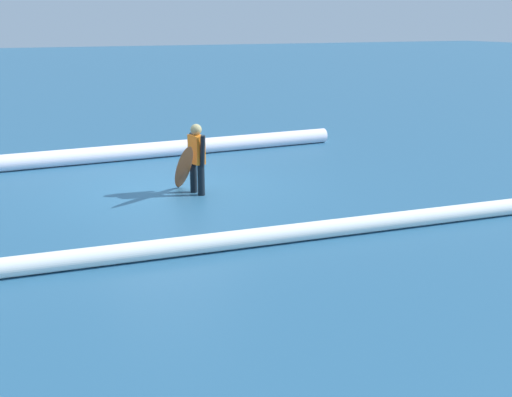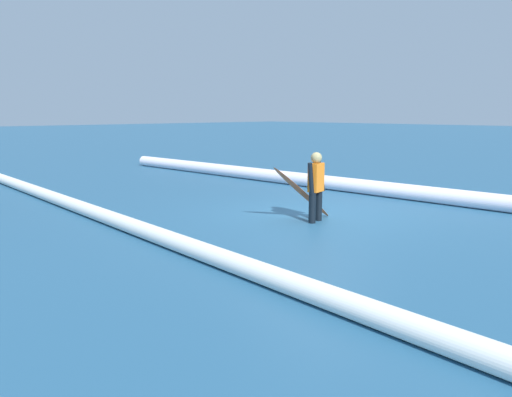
% 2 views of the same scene
% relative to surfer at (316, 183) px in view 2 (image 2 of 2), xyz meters
% --- Properties ---
extents(ground_plane, '(151.43, 151.43, 0.00)m').
position_rel_surfer_xyz_m(ground_plane, '(0.43, -0.56, -0.77)').
color(ground_plane, '#295B80').
extents(surfer, '(0.27, 0.63, 1.39)m').
position_rel_surfer_xyz_m(surfer, '(0.00, 0.00, 0.00)').
color(surfer, black).
rests_on(surfer, ground_plane).
extents(surfboard, '(0.49, 1.49, 1.14)m').
position_rel_surfer_xyz_m(surfboard, '(0.30, 0.07, -0.21)').
color(surfboard, '#E55926').
rests_on(surfboard, ground_plane).
extents(wave_crest_foreground, '(17.01, 0.75, 0.39)m').
position_rel_surfer_xyz_m(wave_crest_foreground, '(3.40, -3.64, -0.58)').
color(wave_crest_foreground, white).
rests_on(wave_crest_foreground, ground_plane).
extents(wave_crest_midground, '(19.23, 1.66, 0.28)m').
position_rel_surfer_xyz_m(wave_crest_midground, '(3.34, 3.05, -0.63)').
color(wave_crest_midground, white).
rests_on(wave_crest_midground, ground_plane).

